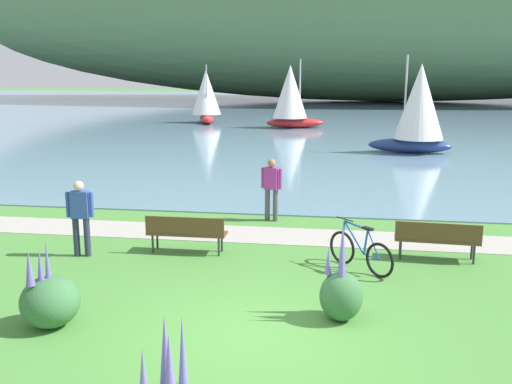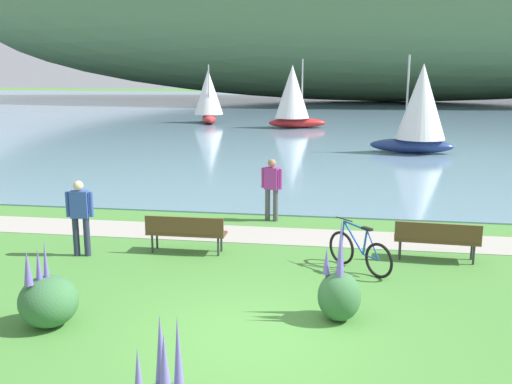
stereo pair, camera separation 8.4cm
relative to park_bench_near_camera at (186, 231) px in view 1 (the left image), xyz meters
name	(u,v)px [view 1 (the left image)]	position (x,y,z in m)	size (l,w,h in m)	color
ground_plane	(255,336)	(2.17, -3.92, -0.52)	(200.00, 200.00, 0.00)	#478438
bay_water	(331,111)	(2.17, 43.67, -0.50)	(180.00, 80.00, 0.04)	#6B8EA8
distant_hillside	(390,2)	(8.29, 60.57, 10.91)	(106.77, 28.00, 22.78)	#567A4C
shoreline_path	(289,236)	(2.17, 1.68, -0.52)	(60.00, 1.50, 0.01)	#A39E93
park_bench_near_camera	(186,231)	(0.00, 0.00, 0.00)	(1.80, 0.48, 0.88)	brown
park_bench_further_along	(437,237)	(5.52, 0.31, 0.00)	(1.83, 0.59, 0.88)	brown
bicycle_leaning_near_bench	(360,252)	(3.86, -0.58, -0.12)	(1.30, 1.29, 1.01)	black
person_at_shoreline	(272,186)	(1.55, 3.16, 0.46)	(0.59, 0.32, 1.71)	#4C4C51
person_on_the_grass	(80,213)	(-2.25, -0.53, 0.46)	(0.60, 0.27, 1.71)	#282D47
echium_bush_beside_closest	(50,301)	(-1.18, -4.05, -0.08)	(0.96, 0.96, 1.46)	#386B3D
echium_bush_mid_cluster	(341,293)	(3.48, -3.08, -0.05)	(0.72, 0.72, 1.67)	#386B3D
sailboat_nearest_to_shore	(206,96)	(-6.67, 30.38, 1.51)	(2.67, 3.74, 4.23)	#B22323
sailboat_mid_bay	(291,96)	(-0.16, 27.57, 1.68)	(4.05, 2.73, 4.60)	#B22323
sailboat_toward_hillside	(419,107)	(6.94, 16.69, 1.71)	(4.05, 2.56, 4.65)	navy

